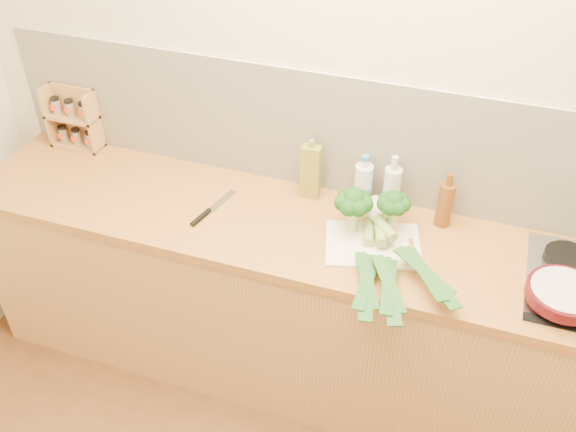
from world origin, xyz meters
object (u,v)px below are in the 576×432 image
chefs_knife (206,213)px  spice_rack (75,121)px  skillet (565,294)px  chopping_board (373,245)px

chefs_knife → spice_rack: 0.87m
skillet → spice_rack: (-2.20, 0.37, 0.07)m
chopping_board → chefs_knife: bearing=167.6°
chefs_knife → chopping_board: bearing=15.5°
skillet → chefs_knife: bearing=168.0°
chefs_knife → skillet: size_ratio=0.76×
skillet → spice_rack: spice_rack is taller
chopping_board → skillet: 0.71m
skillet → chopping_board: bearing=162.5°
chopping_board → skillet: (0.70, -0.10, 0.06)m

